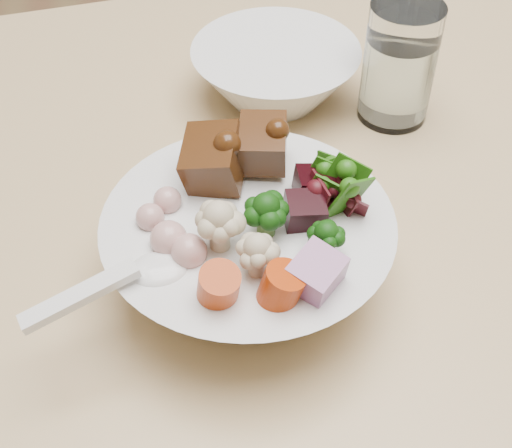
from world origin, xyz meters
name	(u,v)px	position (x,y,z in m)	size (l,w,h in m)	color
chair_far	(276,34)	(-0.11, 0.51, 0.48)	(0.51, 0.51, 0.85)	tan
food_bowl	(250,244)	(-0.34, -0.26, 0.76)	(0.22, 0.22, 0.12)	silver
soup_spoon	(139,277)	(-0.43, -0.30, 0.79)	(0.12, 0.05, 0.02)	silver
water_glass	(399,68)	(-0.15, -0.09, 0.78)	(0.07, 0.07, 0.12)	white
side_bowl	(275,74)	(-0.26, -0.03, 0.75)	(0.17, 0.17, 0.06)	silver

